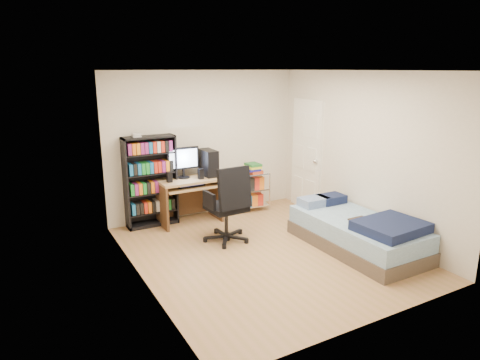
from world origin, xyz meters
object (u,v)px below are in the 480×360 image
office_chair (228,218)px  bed (358,232)px  media_shelf (151,180)px  computer_desk (193,181)px

office_chair → bed: size_ratio=0.59×
bed → office_chair: bearing=142.6°
media_shelf → computer_desk: media_shelf is taller
media_shelf → computer_desk: bearing=-9.9°
media_shelf → bed: size_ratio=0.77×
office_chair → bed: (1.50, -1.15, -0.12)m
media_shelf → bed: 3.33m
media_shelf → office_chair: bearing=-57.5°
computer_desk → bed: size_ratio=0.63×
computer_desk → media_shelf: bearing=170.1°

